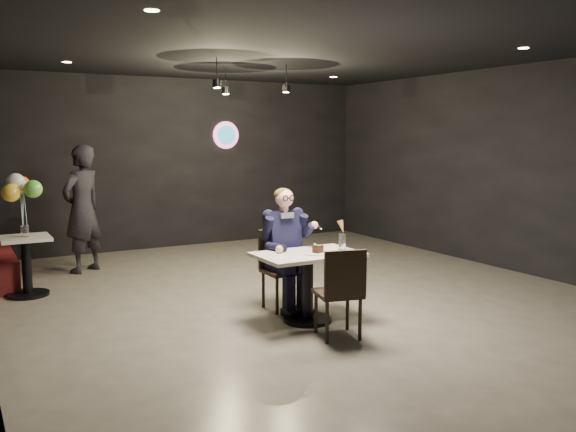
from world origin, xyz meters
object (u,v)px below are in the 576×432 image
chair_far (283,270)px  seated_man (283,247)px  sundae_glass (342,242)px  passerby (82,209)px  balloon_vase (25,231)px  chair_near (338,292)px  main_table (308,287)px  side_table (27,267)px

chair_far → seated_man: size_ratio=0.64×
chair_far → sundae_glass: bearing=-54.9°
passerby → balloon_vase: bearing=15.6°
chair_near → seated_man: bearing=103.7°
chair_near → seated_man: (0.00, 1.13, 0.26)m
main_table → balloon_vase: balloon_vase is taller
seated_man → chair_far: bearing=0.0°
sundae_glass → passerby: 4.24m
main_table → passerby: passerby is taller
main_table → sundae_glass: (0.41, -0.04, 0.46)m
main_table → balloon_vase: 3.65m
chair_near → seated_man: seated_man is taller
main_table → chair_near: 0.58m
chair_far → chair_near: bearing=-90.0°
sundae_glass → passerby: passerby is taller
sundae_glass → side_table: (-2.92, 2.65, -0.48)m
side_table → sundae_glass: bearing=-42.2°
chair_far → sundae_glass: sundae_glass is taller
balloon_vase → passerby: size_ratio=0.08×
chair_near → seated_man: size_ratio=0.64×
main_table → passerby: (-1.62, 3.69, 0.56)m
chair_far → passerby: size_ratio=0.49×
side_table → balloon_vase: (0.00, 0.00, 0.46)m
chair_near → balloon_vase: (-2.51, 3.19, 0.36)m
sundae_glass → side_table: size_ratio=0.25×
sundae_glass → balloon_vase: bearing=137.8°
chair_far → balloon_vase: chair_far is taller
passerby → sundae_glass: bearing=83.9°
side_table → balloon_vase: size_ratio=5.06×
balloon_vase → seated_man: bearing=-39.4°
seated_man → balloon_vase: 3.25m
balloon_vase → passerby: bearing=50.3°
chair_far → sundae_glass: 0.81m
balloon_vase → main_table: bearing=-46.1°
side_table → chair_far: bearing=-39.4°
balloon_vase → sundae_glass: bearing=-42.2°
seated_man → balloon_vase: size_ratio=10.04×
chair_far → passerby: bearing=117.3°
seated_man → sundae_glass: size_ratio=8.01×
chair_near → side_table: 4.06m
seated_man → balloon_vase: bearing=140.6°
side_table → balloon_vase: bearing=0.0°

